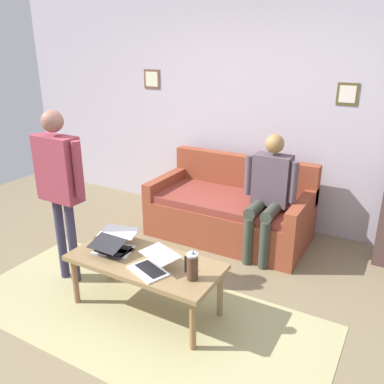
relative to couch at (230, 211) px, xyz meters
The scene contains 11 objects.
ground_plane 1.62m from the couch, 88.54° to the left, with size 7.68×7.68×0.00m, color #7C6E4F.
area_rug 1.74m from the couch, 88.90° to the left, with size 3.08×1.38×0.01m, color tan.
back_wall 1.21m from the couch, 86.27° to the right, with size 7.04×0.11×2.70m.
couch is the anchor object (origin of this frame).
coffee_table 1.62m from the couch, 88.84° to the left, with size 1.27×0.57×0.47m.
laptop_left 1.72m from the couch, 93.60° to the left, with size 0.40×0.41×0.12m.
laptop_center 1.70m from the couch, 78.13° to the left, with size 0.29×0.28×0.14m.
laptop_right 1.63m from the couch, 76.86° to the left, with size 0.39×0.41×0.13m.
french_press 1.74m from the couch, 104.74° to the left, with size 0.11×0.09×0.24m.
person_standing 1.99m from the couch, 59.76° to the left, with size 0.57×0.19×1.60m.
person_seated 0.70m from the couch, 156.01° to the left, with size 0.55×0.51×1.28m.
Camera 1 is at (-1.75, 2.33, 2.13)m, focal length 37.68 mm.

